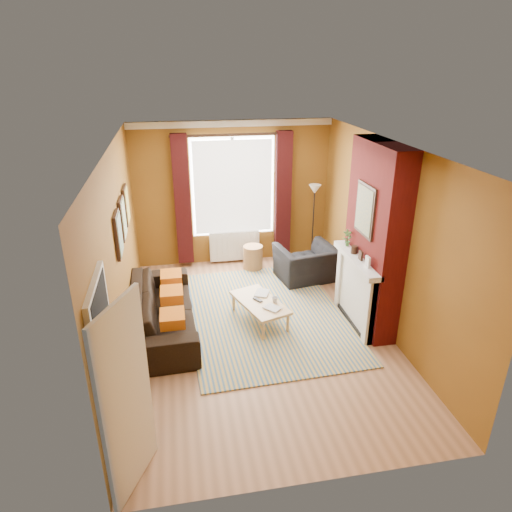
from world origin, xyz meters
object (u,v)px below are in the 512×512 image
object	(u,v)px
coffee_table	(260,304)
sofa	(163,309)
floor_lamp	(314,202)
armchair	(306,263)
wicker_stool	(253,257)

from	to	relation	value
coffee_table	sofa	bearing A→B (deg)	159.32
coffee_table	floor_lamp	world-z (taller)	floor_lamp
armchair	floor_lamp	bearing A→B (deg)	-124.10
armchair	coffee_table	world-z (taller)	armchair
floor_lamp	armchair	bearing A→B (deg)	-114.15
armchair	coffee_table	size ratio (longest dim) A/B	0.85
sofa	armchair	world-z (taller)	sofa
wicker_stool	armchair	bearing A→B (deg)	-36.66
coffee_table	floor_lamp	bearing A→B (deg)	36.17
coffee_table	wicker_stool	world-z (taller)	wicker_stool
wicker_stool	floor_lamp	size ratio (longest dim) A/B	0.30
coffee_table	floor_lamp	size ratio (longest dim) A/B	0.74
wicker_stool	sofa	bearing A→B (deg)	-132.04
armchair	floor_lamp	size ratio (longest dim) A/B	0.63
armchair	wicker_stool	xyz separation A→B (m)	(-0.88, 0.66, -0.09)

